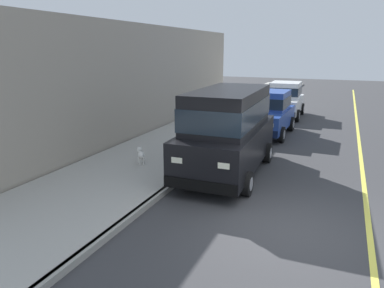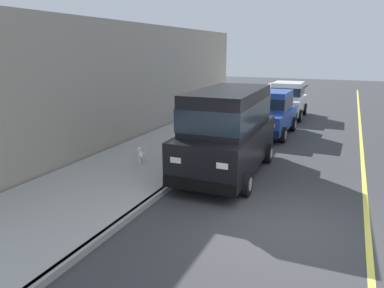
{
  "view_description": "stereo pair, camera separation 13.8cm",
  "coord_description": "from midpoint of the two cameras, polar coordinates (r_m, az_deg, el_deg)",
  "views": [
    {
      "loc": [
        0.82,
        -6.9,
        3.64
      ],
      "look_at": [
        -3.25,
        2.63,
        0.85
      ],
      "focal_mm": 33.2,
      "sensor_mm": 36.0,
      "label": 1
    },
    {
      "loc": [
        0.95,
        -6.85,
        3.64
      ],
      "look_at": [
        -3.25,
        2.63,
        0.85
      ],
      "focal_mm": 33.2,
      "sensor_mm": 36.0,
      "label": 2
    }
  ],
  "objects": [
    {
      "name": "lane_centre_line",
      "position": [
        7.81,
        26.33,
        -14.37
      ],
      "size": [
        0.12,
        57.6,
        0.01
      ],
      "primitive_type": "cube",
      "color": "#E0D64C",
      "rests_on": "ground"
    },
    {
      "name": "sidewalk",
      "position": [
        9.73,
        -16.33,
        -7.1
      ],
      "size": [
        3.6,
        64.0,
        0.14
      ],
      "primitive_type": "cube",
      "color": "#A8A59E",
      "rests_on": "ground"
    },
    {
      "name": "car_white_hatchback",
      "position": [
        20.22,
        14.45,
        7.02
      ],
      "size": [
        1.99,
        3.82,
        1.88
      ],
      "color": "white",
      "rests_on": "ground"
    },
    {
      "name": "car_blue_hatchback",
      "position": [
        15.86,
        11.87,
        5.07
      ],
      "size": [
        2.03,
        3.84,
        1.88
      ],
      "color": "#28479E",
      "rests_on": "ground"
    },
    {
      "name": "dog_white",
      "position": [
        11.29,
        -8.58,
        -1.63
      ],
      "size": [
        0.53,
        0.61,
        0.49
      ],
      "color": "white",
      "rests_on": "sidewalk"
    },
    {
      "name": "curb",
      "position": [
        8.76,
        -7.04,
        -9.11
      ],
      "size": [
        0.16,
        64.0,
        0.14
      ],
      "primitive_type": "cube",
      "color": "gray",
      "rests_on": "ground"
    },
    {
      "name": "building_facade",
      "position": [
        15.62,
        -7.86,
        10.06
      ],
      "size": [
        0.5,
        20.0,
        4.63
      ],
      "primitive_type": "cube",
      "color": "#9E9384",
      "rests_on": "ground"
    },
    {
      "name": "car_black_van",
      "position": [
        10.48,
        5.45,
        2.63
      ],
      "size": [
        2.23,
        4.95,
        2.52
      ],
      "color": "black",
      "rests_on": "ground"
    },
    {
      "name": "fire_hydrant",
      "position": [
        13.58,
        2.93,
        1.57
      ],
      "size": [
        0.34,
        0.24,
        0.72
      ],
      "color": "red",
      "rests_on": "sidewalk"
    },
    {
      "name": "ground_plane",
      "position": [
        7.83,
        14.3,
        -13.14
      ],
      "size": [
        80.0,
        80.0,
        0.0
      ],
      "primitive_type": "plane",
      "color": "#38383A"
    }
  ]
}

